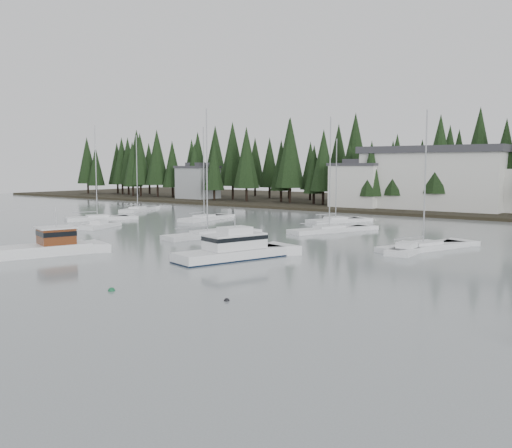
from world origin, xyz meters
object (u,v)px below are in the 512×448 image
(sailboat_7, at_px, (207,236))
(sailboat_9, at_px, (138,210))
(sailboat_8, at_px, (204,219))
(house_west, at_px, (359,184))
(runabout_0, at_px, (99,227))
(house_far_west, at_px, (198,181))
(runabout_1, at_px, (406,252))
(harbor_inn, at_px, (446,179))
(sailboat_2, at_px, (336,222))
(sailboat_0, at_px, (423,249))
(sailboat_11, at_px, (97,219))
(sailboat_3, at_px, (329,231))
(lobster_boat_brown, at_px, (40,249))
(cabin_cruiser_center, at_px, (232,252))

(sailboat_7, xyz_separation_m, sailboat_9, (-35.05, 20.57, -0.00))
(sailboat_8, xyz_separation_m, sailboat_9, (-21.13, 5.73, -0.00))
(house_west, relative_size, runabout_0, 1.49)
(house_far_west, relative_size, runabout_1, 1.44)
(harbor_inn, bearing_deg, sailboat_2, -102.90)
(runabout_1, bearing_deg, runabout_0, 91.39)
(house_far_west, relative_size, runabout_0, 1.32)
(house_far_west, relative_size, sailboat_7, 0.57)
(sailboat_2, height_order, sailboat_9, sailboat_9)
(house_far_west, xyz_separation_m, sailboat_0, (70.31, -44.41, -4.34))
(runabout_1, bearing_deg, house_west, 28.10)
(harbor_inn, distance_m, sailboat_0, 47.97)
(sailboat_9, bearing_deg, sailboat_11, -174.36)
(sailboat_3, bearing_deg, runabout_0, 139.46)
(sailboat_0, xyz_separation_m, sailboat_11, (-49.74, 0.16, 0.01))
(sailboat_0, distance_m, sailboat_7, 23.63)
(lobster_boat_brown, distance_m, runabout_0, 22.76)
(sailboat_2, xyz_separation_m, sailboat_3, (5.05, -10.69, 0.01))
(cabin_cruiser_center, relative_size, runabout_0, 1.63)
(sailboat_3, xyz_separation_m, sailboat_9, (-43.57, 7.91, 0.00))
(sailboat_0, relative_size, runabout_0, 2.15)
(lobster_boat_brown, height_order, sailboat_11, sailboat_11)
(sailboat_9, relative_size, runabout_0, 2.17)
(sailboat_7, xyz_separation_m, sailboat_8, (-13.92, 14.84, 0.00))
(sailboat_3, bearing_deg, sailboat_2, 46.67)
(house_west, xyz_separation_m, cabin_cruiser_center, (17.29, -57.95, -4.01))
(sailboat_8, bearing_deg, runabout_1, -115.26)
(sailboat_3, bearing_deg, sailboat_9, 101.06)
(house_far_west, bearing_deg, sailboat_9, -67.21)
(lobster_boat_brown, height_order, sailboat_8, sailboat_8)
(sailboat_7, bearing_deg, house_far_west, 56.04)
(sailboat_11, height_order, runabout_1, sailboat_11)
(house_far_west, distance_m, sailboat_8, 48.37)
(lobster_boat_brown, relative_size, sailboat_3, 0.71)
(lobster_boat_brown, distance_m, sailboat_9, 50.73)
(house_west, bearing_deg, sailboat_8, -104.81)
(sailboat_0, height_order, runabout_1, sailboat_0)
(sailboat_7, distance_m, sailboat_11, 27.22)
(sailboat_2, bearing_deg, sailboat_0, -108.32)
(sailboat_2, distance_m, runabout_1, 28.63)
(sailboat_3, bearing_deg, lobster_boat_brown, -179.04)
(house_west, distance_m, lobster_boat_brown, 66.71)
(house_west, xyz_separation_m, sailboat_7, (5.26, -47.62, -4.58))
(lobster_boat_brown, bearing_deg, house_west, 19.72)
(house_far_west, xyz_separation_m, sailboat_3, (55.77, -36.96, -4.33))
(sailboat_9, relative_size, sailboat_11, 0.96)
(lobster_boat_brown, height_order, runabout_0, lobster_boat_brown)
(runabout_0, bearing_deg, house_west, -32.22)
(house_far_west, xyz_separation_m, lobster_boat_brown, (44.02, -68.55, -3.86))
(sailboat_2, relative_size, sailboat_11, 0.86)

